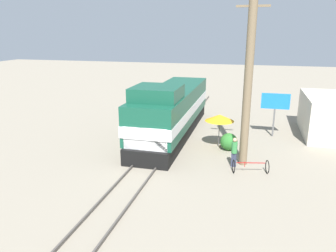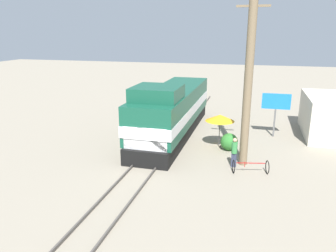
# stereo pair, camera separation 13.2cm
# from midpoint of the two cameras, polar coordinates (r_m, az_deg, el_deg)

# --- Properties ---
(ground_plane) EXTENTS (120.00, 120.00, 0.00)m
(ground_plane) POSITION_cam_midpoint_polar(r_m,az_deg,el_deg) (23.52, -0.38, -3.08)
(ground_plane) COLOR gray
(rail_near) EXTENTS (0.08, 36.04, 0.15)m
(rail_near) POSITION_cam_midpoint_polar(r_m,az_deg,el_deg) (23.69, -2.06, -2.76)
(rail_near) COLOR #4C4742
(rail_near) RESTS_ON ground_plane
(rail_far) EXTENTS (0.08, 36.04, 0.15)m
(rail_far) POSITION_cam_midpoint_polar(r_m,az_deg,el_deg) (23.33, 1.32, -3.06)
(rail_far) COLOR #4C4742
(rail_far) RESTS_ON ground_plane
(locomotive) EXTENTS (3.20, 13.96, 4.43)m
(locomotive) POSITION_cam_midpoint_polar(r_m,az_deg,el_deg) (24.83, 0.83, 2.57)
(locomotive) COLOR black
(locomotive) RESTS_ON ground_plane
(utility_pole) EXTENTS (1.80, 0.48, 10.29)m
(utility_pole) POSITION_cam_midpoint_polar(r_m,az_deg,el_deg) (19.19, 14.03, 7.99)
(utility_pole) COLOR #726047
(utility_pole) RESTS_ON ground_plane
(vendor_umbrella) EXTENTS (1.99, 1.99, 2.31)m
(vendor_umbrella) POSITION_cam_midpoint_polar(r_m,az_deg,el_deg) (22.58, 9.21, 1.41)
(vendor_umbrella) COLOR #4C4C4C
(vendor_umbrella) RESTS_ON ground_plane
(billboard_sign) EXTENTS (2.07, 0.12, 3.32)m
(billboard_sign) POSITION_cam_midpoint_polar(r_m,az_deg,el_deg) (25.78, 18.44, 3.59)
(billboard_sign) COLOR #595959
(billboard_sign) RESTS_ON ground_plane
(shrub_cluster) EXTENTS (1.16, 1.16, 1.16)m
(shrub_cluster) POSITION_cam_midpoint_polar(r_m,az_deg,el_deg) (22.50, 10.77, -2.72)
(shrub_cluster) COLOR #2D722D
(shrub_cluster) RESTS_ON ground_plane
(person_bystander) EXTENTS (0.34, 0.34, 1.79)m
(person_bystander) POSITION_cam_midpoint_polar(r_m,az_deg,el_deg) (19.69, 11.66, -4.31)
(person_bystander) COLOR #2D3347
(person_bystander) RESTS_ON ground_plane
(bicycle) EXTENTS (2.06, 1.16, 0.76)m
(bicycle) POSITION_cam_midpoint_polar(r_m,az_deg,el_deg) (19.25, 14.35, -6.86)
(bicycle) COLOR black
(bicycle) RESTS_ON ground_plane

